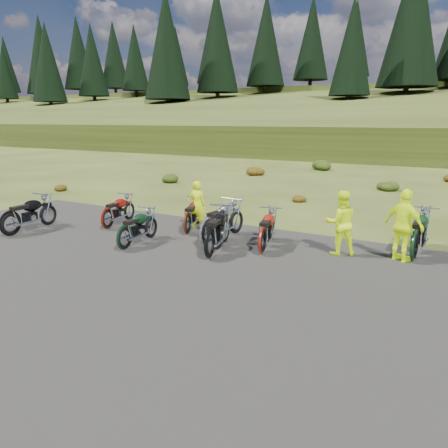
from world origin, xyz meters
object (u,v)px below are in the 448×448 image
Objects in this scene: motorcycle_3 at (208,246)px; motorcycle_7 at (413,261)px; person_middle at (197,206)px; motorcycle_0 at (12,237)px.

motorcycle_7 is (5.37, 1.50, 0.00)m from motorcycle_3.
person_middle reaches higher than motorcycle_3.
person_middle reaches higher than motorcycle_7.
person_middle is (4.59, 3.71, 0.81)m from motorcycle_0.
motorcycle_3 is at bearing -74.20° from motorcycle_0.
person_middle reaches higher than motorcycle_0.
motorcycle_7 is 6.78m from person_middle.
motorcycle_7 is at bearing 176.36° from person_middle.
motorcycle_0 is 0.96× the size of motorcycle_3.
person_middle is (-1.37, 1.52, 0.81)m from motorcycle_3.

